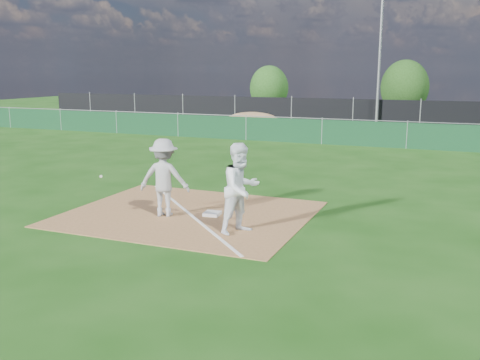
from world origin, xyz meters
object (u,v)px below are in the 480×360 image
first_base (212,214)px  car_mid (349,111)px  car_left (300,109)px  tree_mid (405,87)px  runner (241,189)px  light_pole (379,63)px  tree_left (269,88)px  play_at_first (164,178)px  car_right (414,114)px

first_base → car_mid: bearing=93.5°
car_left → tree_mid: size_ratio=0.95×
runner → tree_mid: size_ratio=0.47×
car_left → light_pole: bearing=-135.5°
car_mid → runner: bearing=-177.7°
runner → tree_mid: (0.22, 33.05, 1.21)m
first_base → car_mid: (-1.58, 25.71, 0.72)m
runner → tree_left: size_ratio=0.52×
play_at_first → tree_mid: tree_mid is taller
first_base → tree_left: size_ratio=0.10×
play_at_first → car_left: 28.08m
light_pole → first_base: light_pole is taller
light_pole → car_left: light_pole is taller
tree_left → tree_mid: 11.22m
runner → car_right: size_ratio=0.49×
runner → tree_mid: bearing=27.1°
play_at_first → tree_left: (-8.71, 32.72, 1.03)m
play_at_first → car_right: (3.76, 26.92, -0.37)m
tree_mid → play_at_first: bearing=-94.4°
light_pole → tree_mid: size_ratio=1.84×
play_at_first → tree_mid: bearing=85.6°
runner → car_mid: runner is taller
play_at_first → tree_mid: size_ratio=0.60×
light_pole → runner: light_pole is taller
tree_left → first_base: bearing=-73.1°
car_mid → car_right: car_mid is taller
play_at_first → car_right: bearing=82.0°
runner → tree_left: 35.06m
car_right → tree_left: 13.83m
light_pole → tree_left: bearing=135.1°
play_at_first → tree_left: 33.87m
car_mid → car_right: (4.26, 0.75, -0.17)m
car_right → tree_mid: 5.93m
light_pole → runner: (0.33, -22.65, -2.98)m
runner → car_mid: size_ratio=0.43×
first_base → car_mid: size_ratio=0.08×
play_at_first → tree_left: size_ratio=0.67×
car_left → tree_mid: bearing=-60.0°
light_pole → play_at_first: (-1.96, -22.10, -3.01)m
car_left → car_right: car_left is taller
play_at_first → light_pole: bearing=84.9°
first_base → car_left: car_left is taller
runner → car_right: 27.52m
car_left → car_right: size_ratio=0.99×
play_at_first → car_right: 27.19m
light_pole → tree_left: 15.18m
car_mid → tree_mid: bearing=-29.1°
runner → tree_mid: tree_mid is taller
first_base → car_left: (-5.56, 27.25, 0.66)m
car_right → tree_left: size_ratio=1.07×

